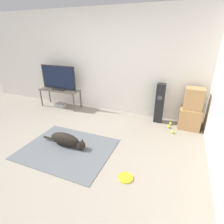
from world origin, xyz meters
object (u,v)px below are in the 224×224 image
at_px(tv, 58,78).
at_px(frisbee, 126,178).
at_px(tv_stand, 60,92).
at_px(tennis_ball_by_boxes, 171,123).
at_px(tennis_ball_loose_on_carpet, 169,127).
at_px(game_console, 61,105).
at_px(floor_speaker, 160,103).
at_px(tennis_ball_near_speaker, 172,132).
at_px(cardboard_box_lower, 190,118).
at_px(cardboard_box_upper, 194,99).
at_px(dog, 67,140).

bearing_deg(tv, frisbee, -37.17).
xyz_separation_m(tv_stand, tennis_ball_by_boxes, (3.08, 0.01, -0.42)).
distance_m(tennis_ball_by_boxes, tennis_ball_loose_on_carpet, 0.18).
xyz_separation_m(tv_stand, game_console, (-0.03, -0.01, -0.41)).
height_order(floor_speaker, game_console, floor_speaker).
distance_m(tennis_ball_near_speaker, game_console, 3.20).
bearing_deg(cardboard_box_lower, cardboard_box_upper, 41.83).
relative_size(cardboard_box_upper, tennis_ball_by_boxes, 7.00).
bearing_deg(tennis_ball_by_boxes, game_console, -179.69).
bearing_deg(tv, cardboard_box_upper, 0.29).
xyz_separation_m(floor_speaker, tv_stand, (-2.77, -0.08, -0.02)).
relative_size(cardboard_box_lower, tennis_ball_near_speaker, 7.06).
distance_m(tv, game_console, 0.80).
distance_m(floor_speaker, tennis_ball_loose_on_carpet, 0.58).
distance_m(dog, cardboard_box_upper, 2.75).
xyz_separation_m(cardboard_box_lower, game_console, (-3.49, -0.02, -0.19)).
height_order(frisbee, game_console, game_console).
relative_size(dog, cardboard_box_lower, 2.03).
bearing_deg(tv, tv_stand, -90.00).
relative_size(cardboard_box_upper, tv, 0.43).
xyz_separation_m(cardboard_box_lower, tennis_ball_near_speaker, (-0.31, -0.40, -0.20)).
bearing_deg(tennis_ball_by_boxes, cardboard_box_upper, 1.50).
bearing_deg(tennis_ball_loose_on_carpet, tv_stand, 176.85).
bearing_deg(tv, game_console, -159.88).
relative_size(cardboard_box_lower, cardboard_box_upper, 1.01).
bearing_deg(game_console, tennis_ball_loose_on_carpet, -3.00).
bearing_deg(frisbee, game_console, 143.24).
xyz_separation_m(floor_speaker, tennis_ball_by_boxes, (0.31, -0.07, -0.44)).
bearing_deg(tennis_ball_by_boxes, dog, -137.03).
bearing_deg(frisbee, floor_speaker, 85.89).
bearing_deg(cardboard_box_lower, frisbee, -112.76).
relative_size(tennis_ball_by_boxes, game_console, 0.22).
height_order(tennis_ball_by_boxes, tennis_ball_near_speaker, same).
xyz_separation_m(tennis_ball_by_boxes, tennis_ball_loose_on_carpet, (-0.02, -0.18, 0.00)).
height_order(dog, tennis_ball_by_boxes, dog).
relative_size(cardboard_box_upper, game_console, 1.55).
xyz_separation_m(cardboard_box_upper, tv, (-3.47, -0.02, 0.15)).
bearing_deg(frisbee, tv, 142.83).
bearing_deg(tennis_ball_near_speaker, dog, -146.02).
distance_m(cardboard_box_lower, tennis_ball_loose_on_carpet, 0.49).
relative_size(tv_stand, tv, 1.10).
bearing_deg(tennis_ball_by_boxes, tennis_ball_near_speaker, -79.57).
bearing_deg(tv_stand, dog, -50.46).
relative_size(cardboard_box_upper, tennis_ball_loose_on_carpet, 7.00).
relative_size(dog, tennis_ball_by_boxes, 14.29).
height_order(cardboard_box_upper, tennis_ball_loose_on_carpet, cardboard_box_upper).
bearing_deg(tennis_ball_near_speaker, tennis_ball_loose_on_carpet, 113.92).
distance_m(frisbee, cardboard_box_lower, 2.18).
xyz_separation_m(dog, floor_speaker, (1.44, 1.70, 0.34)).
bearing_deg(cardboard_box_lower, tv, -179.80).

